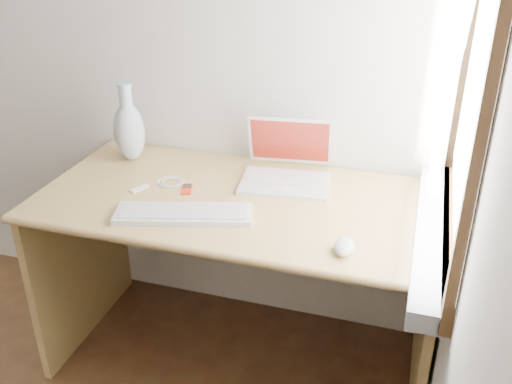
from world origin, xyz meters
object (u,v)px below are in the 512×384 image
(desk, at_px, (246,237))
(external_keyboard, at_px, (184,214))
(vase, at_px, (129,130))
(laptop, at_px, (288,168))

(desk, relative_size, external_keyboard, 2.99)
(external_keyboard, distance_m, vase, 0.57)
(laptop, distance_m, external_keyboard, 0.47)
(external_keyboard, height_order, vase, vase)
(external_keyboard, relative_size, vase, 1.50)
(desk, height_order, laptop, laptop)
(laptop, height_order, external_keyboard, laptop)
(vase, bearing_deg, desk, -11.61)
(desk, xyz_separation_m, external_keyboard, (-0.13, -0.28, 0.23))
(desk, distance_m, vase, 0.65)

